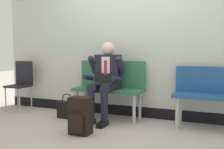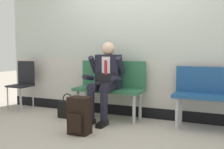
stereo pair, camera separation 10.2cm
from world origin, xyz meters
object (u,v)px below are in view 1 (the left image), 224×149
at_px(bench_empty, 213,92).
at_px(backpack, 80,116).
at_px(bench_with_person, 110,85).
at_px(folding_chair, 21,81).
at_px(person_seated, 105,79).
at_px(handbag, 67,109).

relative_size(bench_empty, backpack, 2.14).
relative_size(bench_with_person, folding_chair, 1.26).
xyz_separation_m(person_seated, handbag, (-0.62, -0.13, -0.52)).
bearing_deg(folding_chair, bench_with_person, 2.37).
bearing_deg(bench_empty, backpack, -148.88).
height_order(backpack, handbag, backpack).
height_order(bench_empty, handbag, bench_empty).
bearing_deg(backpack, bench_empty, 31.12).
height_order(person_seated, folding_chair, person_seated).
distance_m(bench_with_person, bench_empty, 1.60).
bearing_deg(bench_with_person, handbag, -152.15).
bearing_deg(bench_with_person, folding_chair, -177.63).
distance_m(backpack, folding_chair, 2.00).
bearing_deg(bench_empty, bench_with_person, 179.75).
xyz_separation_m(bench_with_person, person_seated, (0.00, -0.20, 0.12)).
height_order(person_seated, backpack, person_seated).
height_order(bench_with_person, handbag, bench_with_person).
distance_m(bench_with_person, backpack, 1.03).
bearing_deg(folding_chair, backpack, -27.25).
xyz_separation_m(bench_with_person, folding_chair, (-1.77, -0.07, -0.01)).
height_order(bench_empty, backpack, bench_empty).
xyz_separation_m(bench_with_person, handbag, (-0.62, -0.33, -0.40)).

